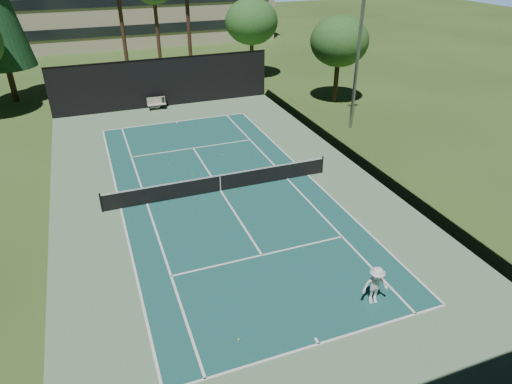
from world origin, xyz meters
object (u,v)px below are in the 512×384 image
tennis_ball_d (169,165)px  tennis_ball_a (239,339)px  tennis_ball_b (192,174)px  tennis_ball_c (222,155)px  tennis_net (220,182)px  trash_bin (163,102)px  park_bench (157,103)px  player (376,285)px

tennis_ball_d → tennis_ball_a: bearing=-91.9°
tennis_ball_b → tennis_ball_c: size_ratio=0.91×
tennis_ball_a → tennis_net: bearing=76.5°
tennis_ball_c → tennis_ball_a: bearing=-105.0°
tennis_ball_a → trash_bin: bearing=85.0°
tennis_ball_a → tennis_ball_c: size_ratio=1.05×
tennis_ball_a → park_bench: (1.72, 26.10, 0.51)m
tennis_ball_c → trash_bin: (-1.79, 11.08, 0.44)m
player → trash_bin: 26.62m
tennis_ball_d → tennis_net: bearing=-64.7°
tennis_ball_a → trash_bin: 26.51m
player → tennis_ball_c: (-1.47, 15.34, -0.79)m
tennis_net → trash_bin: size_ratio=13.65×
tennis_net → tennis_ball_c: size_ratio=175.37×
tennis_net → park_bench: 15.41m
tennis_ball_a → tennis_ball_d: (0.50, 15.10, -0.01)m
tennis_ball_a → tennis_ball_b: tennis_ball_a is taller
player → tennis_ball_a: size_ratio=21.44×
tennis_ball_a → tennis_ball_c: tennis_ball_a is taller
tennis_ball_b → trash_bin: bearing=86.8°
player → park_bench: (-3.84, 26.11, -0.28)m
tennis_ball_d → trash_bin: (1.80, 11.31, 0.45)m
tennis_net → tennis_ball_c: 4.88m
player → tennis_ball_d: bearing=117.1°
tennis_ball_a → tennis_ball_b: bearing=83.3°
tennis_ball_a → tennis_ball_d: bearing=88.1°
tennis_ball_c → tennis_ball_d: size_ratio=1.22×
tennis_ball_d → trash_bin: trash_bin is taller
player → trash_bin: bearing=105.7°
tennis_ball_a → tennis_ball_c: 15.87m
player → tennis_ball_b: (-3.99, 13.30, -0.80)m
tennis_net → tennis_ball_a: size_ratio=166.80×
player → trash_bin: size_ratio=1.75×
trash_bin → tennis_ball_d: bearing=-99.0°
tennis_net → park_bench: (-0.86, 15.39, -0.01)m
tennis_net → park_bench: bearing=93.2°
tennis_ball_a → park_bench: park_bench is taller
tennis_net → tennis_ball_b: bearing=111.4°
tennis_ball_a → park_bench: size_ratio=0.05×
park_bench → tennis_ball_d: bearing=-96.3°
tennis_ball_c → tennis_ball_b: bearing=-141.1°
trash_bin → tennis_ball_a: bearing=-95.0°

